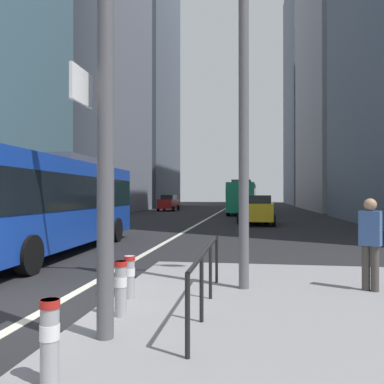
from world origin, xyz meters
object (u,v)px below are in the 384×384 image
car_receding_far (259,210)px  bollard_right (121,285)px  street_lamp_post (244,28)px  pedestrian_waiting (370,239)px  city_bus_red_distant (247,196)px  car_receding_near (251,209)px  bollard_left (50,337)px  bollard_back (130,275)px  city_bus_blue_oncoming (50,199)px  car_oncoming_mid (169,203)px  city_bus_red_receding (243,196)px

car_receding_far → bollard_right: size_ratio=5.23×
street_lamp_post → pedestrian_waiting: street_lamp_post is taller
city_bus_red_distant → car_receding_near: size_ratio=2.46×
street_lamp_post → bollard_left: (-1.79, -4.27, -4.67)m
city_bus_red_distant → bollard_back: (-1.55, -56.13, -1.26)m
car_receding_far → bollard_right: 20.84m
city_bus_blue_oncoming → car_oncoming_mid: size_ratio=2.46×
city_bus_red_distant → street_lamp_post: 55.18m
city_bus_red_receding → car_oncoming_mid: size_ratio=2.48×
city_bus_red_receding → street_lamp_post: 33.25m
car_oncoming_mid → pedestrian_waiting: bearing=-72.9°
pedestrian_waiting → city_bus_red_distant: bearing=93.0°
street_lamp_post → bollard_back: size_ratio=10.63×
city_bus_blue_oncoming → city_bus_red_distant: size_ratio=1.04×
bollard_right → car_oncoming_mid: bearing=100.8°
bollard_right → bollard_back: bollard_right is taller
city_bus_red_receding → city_bus_red_distant: size_ratio=1.04×
car_oncoming_mid → city_bus_red_distant: bearing=58.3°
city_bus_red_receding → city_bus_red_distant: 22.01m
pedestrian_waiting → car_receding_far: bearing=95.2°
car_receding_far → bollard_back: size_ratio=5.79×
car_oncoming_mid → bollard_right: size_ratio=5.38×
city_bus_blue_oncoming → street_lamp_post: street_lamp_post is taller
car_receding_near → car_oncoming_mid: bearing=117.5°
street_lamp_post → pedestrian_waiting: bearing=3.5°
city_bus_red_distant → bollard_back: city_bus_red_distant is taller
bollard_right → pedestrian_waiting: pedestrian_waiting is taller
car_oncoming_mid → city_bus_blue_oncoming: bearing=-84.7°
city_bus_blue_oncoming → pedestrian_waiting: (8.98, -4.58, -0.70)m
city_bus_blue_oncoming → street_lamp_post: (6.58, -4.73, 3.45)m
city_bus_blue_oncoming → bollard_back: city_bus_blue_oncoming is taller
bollard_right → bollard_left: bearing=-89.3°
car_receding_near → city_bus_blue_oncoming: bearing=-113.0°
car_receding_near → bollard_left: size_ratio=5.24×
bollard_right → pedestrian_waiting: bearing=27.7°
car_receding_far → bollard_left: size_ratio=5.28×
car_receding_near → car_receding_far: size_ratio=0.99×
city_bus_red_distant → bollard_right: (-1.38, -57.14, -1.22)m
bollard_left → pedestrian_waiting: size_ratio=0.47×
city_bus_blue_oncoming → car_receding_near: (6.78, 15.93, -0.85)m
city_bus_red_distant → pedestrian_waiting: 55.01m
bollard_left → car_oncoming_mid: bearing=100.3°
street_lamp_post → bollard_back: (-1.99, -1.06, -4.71)m
bollard_right → bollard_back: 1.02m
city_bus_red_distant → pedestrian_waiting: (2.84, -54.93, -0.70)m
car_receding_near → street_lamp_post: 21.10m
city_bus_red_distant → pedestrian_waiting: city_bus_red_distant is taller
city_bus_red_receding → street_lamp_post: (0.67, -33.07, 3.45)m
bollard_left → pedestrian_waiting: bearing=46.4°
car_oncoming_mid → city_bus_red_receding: bearing=-36.8°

